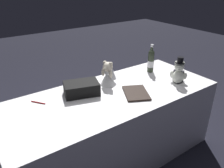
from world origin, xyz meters
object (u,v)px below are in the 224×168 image
Objects in this scene: signing_pen at (39,103)px; teddy_bear_bride at (109,74)px; champagne_bottle at (151,61)px; gift_case_black at (81,88)px; teddy_bear_groom at (179,73)px; guestbook at (136,93)px.

teddy_bear_bride is at bearing 177.40° from signing_pen.
champagne_bottle is at bearing 179.91° from teddy_bear_bride.
teddy_bear_bride reaches higher than gift_case_black.
champagne_bottle is 0.90m from gift_case_black.
teddy_bear_groom is at bearing 159.77° from gift_case_black.
teddy_bear_groom is 0.87× the size of champagne_bottle.
signing_pen is (1.31, -0.41, -0.10)m from teddy_bear_groom.
guestbook is at bearing 33.40° from champagne_bottle.
teddy_bear_groom reaches higher than guestbook.
teddy_bear_bride is 0.78× the size of champagne_bottle.
champagne_bottle reaches higher than teddy_bear_bride.
champagne_bottle is 1.29m from signing_pen.
gift_case_black is at bearing 1.92° from champagne_bottle.
signing_pen is 0.39m from gift_case_black.
teddy_bear_bride is 0.85× the size of guestbook.
gift_case_black is at bearing 5.45° from teddy_bear_bride.
signing_pen is (0.71, -0.03, -0.11)m from teddy_bear_bride.
teddy_bear_bride is 2.00× the size of signing_pen.
champagne_bottle reaches higher than teddy_bear_groom.
guestbook is (0.48, 0.32, -0.12)m from champagne_bottle.
teddy_bear_groom is 2.22× the size of signing_pen.
teddy_bear_bride is 0.57m from champagne_bottle.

